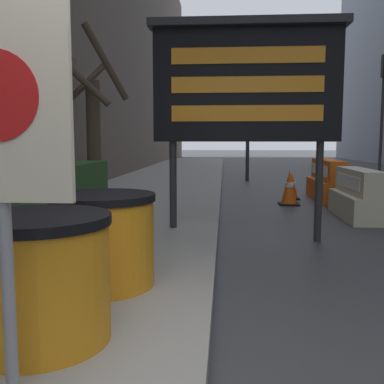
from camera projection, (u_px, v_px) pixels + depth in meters
hedge_strip at (24, 196)px, 6.56m from camera, size 0.90×6.00×0.78m
bare_tree at (89, 114)px, 10.06m from camera, size 1.93×2.01×3.64m
barrel_drum_foreground at (39, 278)px, 2.68m from camera, size 0.87×0.87×0.77m
barrel_drum_middle at (103, 240)px, 3.71m from camera, size 0.87×0.87×0.77m
message_board at (247, 83)px, 5.94m from camera, size 2.59×0.36×2.93m
jersey_barrier_cream at (359, 197)px, 7.88m from camera, size 0.65×1.77×0.87m
jersey_barrier_orange_far at (328, 182)px, 10.28m from camera, size 0.61×2.00×0.93m
traffic_cone_near at (347, 192)px, 9.21m from camera, size 0.35×0.35×0.62m
traffic_cone_mid at (289, 188)px, 9.50m from camera, size 0.42×0.42×0.75m
traffic_cone_far at (292, 187)px, 10.40m from camera, size 0.35×0.35×0.62m
traffic_light_near_curb at (248, 105)px, 14.69m from camera, size 0.28×0.44×3.45m
traffic_light_far_side at (384, 89)px, 17.18m from camera, size 0.28×0.44×4.60m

